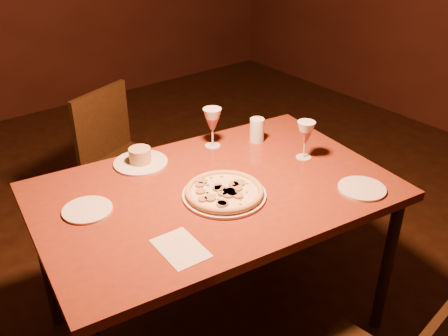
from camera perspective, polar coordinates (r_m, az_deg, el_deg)
dining_table at (r=2.15m, az=-1.08°, el=-3.85°), size 1.60×1.14×0.80m
chair_far at (r=3.04m, az=-11.63°, el=1.32°), size 0.56×0.56×0.90m
pizza_plate at (r=2.05m, az=0.03°, el=-2.76°), size 0.35×0.35×0.04m
ramekin_saucer at (r=2.32m, az=-9.54°, el=1.02°), size 0.25×0.25×0.08m
wine_glass_far at (r=2.42m, az=-1.33°, el=4.62°), size 0.09×0.09×0.20m
wine_glass_right at (r=2.34m, az=9.24°, el=3.17°), size 0.08×0.08×0.18m
water_tumbler at (r=2.49m, az=3.78°, el=4.36°), size 0.07×0.07×0.12m
side_plate_left at (r=2.04m, az=-15.35°, el=-4.64°), size 0.20×0.20×0.01m
side_plate_near at (r=2.18m, az=15.48°, el=-2.28°), size 0.20×0.20×0.01m
menu_card at (r=1.79m, az=-4.99°, el=-9.12°), size 0.15×0.21×0.00m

